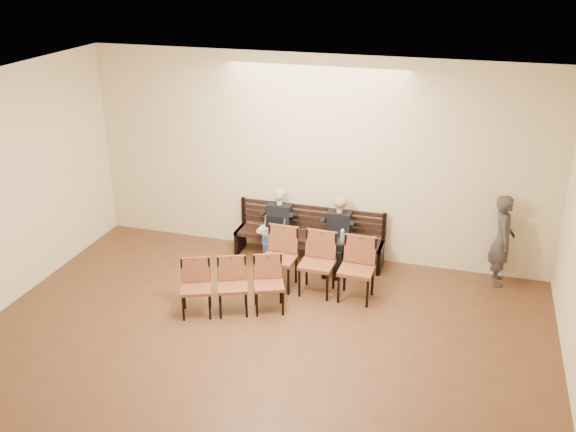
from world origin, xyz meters
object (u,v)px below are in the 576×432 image
water_bottle (342,242)px  chair_row_back (317,265)px  bench (308,248)px  seated_woman (337,236)px  laptop (272,233)px  chair_row_front (233,287)px  passerby (503,233)px  bag (335,258)px  seated_man (278,227)px

water_bottle → chair_row_back: 0.79m
bench → seated_woman: (0.53, -0.12, 0.34)m
laptop → chair_row_front: bearing=-99.0°
water_bottle → passerby: size_ratio=0.14×
water_bottle → bag: bearing=125.3°
seated_man → seated_woman: size_ratio=1.08×
laptop → chair_row_back: chair_row_back is taller
seated_man → passerby: size_ratio=0.71×
chair_row_front → bag: bearing=36.4°
water_bottle → seated_woman: bearing=121.5°
seated_woman → chair_row_front: seated_woman is taller
seated_man → seated_woman: 1.05m
seated_man → chair_row_back: seated_man is taller
water_bottle → seated_man: bearing=170.2°
seated_woman → chair_row_back: seated_woman is taller
chair_row_back → passerby: bearing=24.5°
bench → seated_man: bearing=-166.9°
seated_man → passerby: (3.67, 0.22, 0.26)m
water_bottle → chair_row_back: (-0.23, -0.75, -0.08)m
bag → passerby: passerby is taller
seated_woman → chair_row_front: size_ratio=0.75×
bag → chair_row_front: bearing=-120.9°
bench → water_bottle: bearing=-26.1°
laptop → bag: laptop is taller
seated_man → water_bottle: 1.19m
bench → laptop: size_ratio=7.28×
water_bottle → chair_row_front: 2.11m
passerby → chair_row_back: 3.00m
chair_row_back → chair_row_front: bearing=-137.3°
bench → seated_woman: size_ratio=2.28×
passerby → chair_row_front: size_ratio=1.15×
bag → water_bottle: bearing=-54.7°
chair_row_back → water_bottle: bearing=73.9°
seated_man → chair_row_front: size_ratio=0.81×
passerby → bag: bearing=90.5°
bench → chair_row_front: chair_row_front is taller
bag → chair_row_back: size_ratio=0.23×
seated_woman → water_bottle: bearing=-58.5°
laptop → chair_row_back: 1.24m
bag → laptop: bearing=-169.0°
laptop → seated_man: bearing=70.3°
seated_man → laptop: size_ratio=3.45×
bench → passerby: passerby is taller
seated_woman → passerby: passerby is taller
laptop → chair_row_front: 1.69m
passerby → laptop: bearing=92.4°
water_bottle → passerby: 2.56m
seated_man → passerby: bearing=3.4°
passerby → seated_man: bearing=89.5°
chair_row_front → chair_row_back: bearing=18.7°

